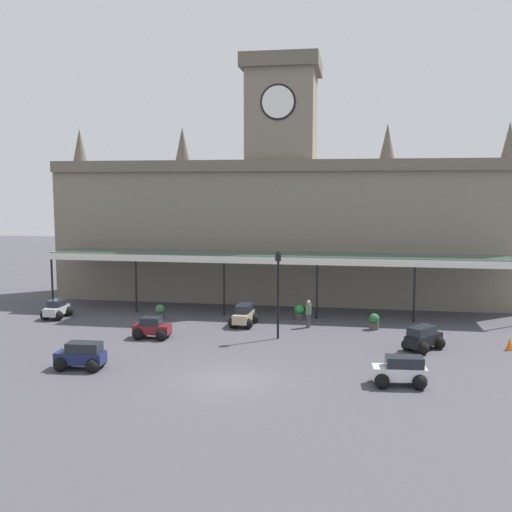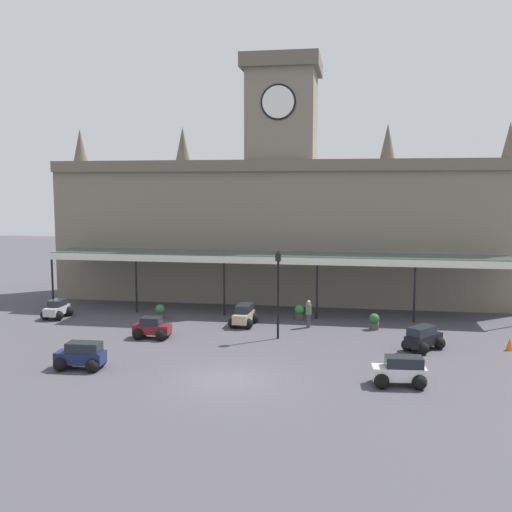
{
  "view_description": "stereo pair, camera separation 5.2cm",
  "coord_description": "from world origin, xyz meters",
  "px_view_note": "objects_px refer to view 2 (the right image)",
  "views": [
    {
      "loc": [
        5.19,
        -24.33,
        8.38
      ],
      "look_at": [
        0.0,
        7.29,
        4.64
      ],
      "focal_mm": 41.2,
      "sensor_mm": 36.0,
      "label": 1
    },
    {
      "loc": [
        5.24,
        -24.32,
        8.38
      ],
      "look_at": [
        0.0,
        7.29,
        4.64
      ],
      "focal_mm": 41.2,
      "sensor_mm": 36.0,
      "label": 2
    }
  ],
  "objects_px": {
    "car_maroon_sedan": "(152,329)",
    "car_navy_estate": "(81,357)",
    "car_silver_sedan": "(57,310)",
    "planter_by_canopy": "(299,312)",
    "planter_forecourt_centre": "(374,321)",
    "car_black_estate": "(423,339)",
    "planter_near_kerb": "(160,312)",
    "pedestrian_beside_cars": "(308,313)",
    "traffic_cone": "(510,344)",
    "car_white_estate": "(400,373)",
    "victorian_lamppost": "(278,284)",
    "car_beige_estate": "(244,316)"
  },
  "relations": [
    {
      "from": "planter_forecourt_centre",
      "to": "car_maroon_sedan",
      "type": "bearing_deg",
      "value": -161.62
    },
    {
      "from": "car_navy_estate",
      "to": "planter_by_canopy",
      "type": "bearing_deg",
      "value": 52.6
    },
    {
      "from": "car_navy_estate",
      "to": "pedestrian_beside_cars",
      "type": "distance_m",
      "value": 13.9
    },
    {
      "from": "car_navy_estate",
      "to": "planter_near_kerb",
      "type": "relative_size",
      "value": 2.38
    },
    {
      "from": "car_silver_sedan",
      "to": "pedestrian_beside_cars",
      "type": "height_order",
      "value": "pedestrian_beside_cars"
    },
    {
      "from": "car_maroon_sedan",
      "to": "car_navy_estate",
      "type": "distance_m",
      "value": 6.07
    },
    {
      "from": "car_maroon_sedan",
      "to": "car_white_estate",
      "type": "distance_m",
      "value": 14.33
    },
    {
      "from": "car_silver_sedan",
      "to": "pedestrian_beside_cars",
      "type": "bearing_deg",
      "value": 0.13
    },
    {
      "from": "car_maroon_sedan",
      "to": "car_navy_estate",
      "type": "relative_size",
      "value": 0.9
    },
    {
      "from": "car_navy_estate",
      "to": "car_white_estate",
      "type": "relative_size",
      "value": 0.99
    },
    {
      "from": "car_beige_estate",
      "to": "planter_near_kerb",
      "type": "height_order",
      "value": "car_beige_estate"
    },
    {
      "from": "car_maroon_sedan",
      "to": "pedestrian_beside_cars",
      "type": "height_order",
      "value": "pedestrian_beside_cars"
    },
    {
      "from": "car_beige_estate",
      "to": "planter_forecourt_centre",
      "type": "relative_size",
      "value": 2.39
    },
    {
      "from": "car_navy_estate",
      "to": "car_maroon_sedan",
      "type": "bearing_deg",
      "value": 77.05
    },
    {
      "from": "car_white_estate",
      "to": "planter_forecourt_centre",
      "type": "xyz_separation_m",
      "value": [
        -0.74,
        9.96,
        -0.07
      ]
    },
    {
      "from": "planter_near_kerb",
      "to": "planter_by_canopy",
      "type": "bearing_deg",
      "value": 8.26
    },
    {
      "from": "car_maroon_sedan",
      "to": "planter_forecourt_centre",
      "type": "height_order",
      "value": "car_maroon_sedan"
    },
    {
      "from": "car_maroon_sedan",
      "to": "planter_near_kerb",
      "type": "relative_size",
      "value": 2.14
    },
    {
      "from": "car_black_estate",
      "to": "planter_near_kerb",
      "type": "height_order",
      "value": "car_black_estate"
    },
    {
      "from": "car_navy_estate",
      "to": "car_black_estate",
      "type": "height_order",
      "value": "same"
    },
    {
      "from": "victorian_lamppost",
      "to": "planter_near_kerb",
      "type": "xyz_separation_m",
      "value": [
        -8.06,
        3.61,
        -2.58
      ]
    },
    {
      "from": "victorian_lamppost",
      "to": "traffic_cone",
      "type": "bearing_deg",
      "value": -1.78
    },
    {
      "from": "car_silver_sedan",
      "to": "victorian_lamppost",
      "type": "xyz_separation_m",
      "value": [
        14.75,
        -2.85,
        2.57
      ]
    },
    {
      "from": "car_black_estate",
      "to": "planter_by_canopy",
      "type": "distance_m",
      "value": 9.19
    },
    {
      "from": "pedestrian_beside_cars",
      "to": "traffic_cone",
      "type": "relative_size",
      "value": 2.49
    },
    {
      "from": "car_black_estate",
      "to": "car_beige_estate",
      "type": "height_order",
      "value": "same"
    },
    {
      "from": "traffic_cone",
      "to": "victorian_lamppost",
      "type": "bearing_deg",
      "value": 178.22
    },
    {
      "from": "car_maroon_sedan",
      "to": "car_navy_estate",
      "type": "height_order",
      "value": "car_navy_estate"
    },
    {
      "from": "car_white_estate",
      "to": "planter_forecourt_centre",
      "type": "height_order",
      "value": "car_white_estate"
    },
    {
      "from": "car_maroon_sedan",
      "to": "car_beige_estate",
      "type": "xyz_separation_m",
      "value": [
        4.5,
        3.85,
        0.06
      ]
    },
    {
      "from": "planter_near_kerb",
      "to": "car_maroon_sedan",
      "type": "bearing_deg",
      "value": -76.7
    },
    {
      "from": "planter_near_kerb",
      "to": "traffic_cone",
      "type": "bearing_deg",
      "value": -11.17
    },
    {
      "from": "car_navy_estate",
      "to": "victorian_lamppost",
      "type": "height_order",
      "value": "victorian_lamppost"
    },
    {
      "from": "car_silver_sedan",
      "to": "car_black_estate",
      "type": "xyz_separation_m",
      "value": [
        22.47,
        -3.94,
        0.06
      ]
    },
    {
      "from": "car_maroon_sedan",
      "to": "traffic_cone",
      "type": "bearing_deg",
      "value": 2.02
    },
    {
      "from": "car_navy_estate",
      "to": "planter_near_kerb",
      "type": "bearing_deg",
      "value": 88.61
    },
    {
      "from": "car_black_estate",
      "to": "planter_forecourt_centre",
      "type": "relative_size",
      "value": 2.51
    },
    {
      "from": "car_maroon_sedan",
      "to": "car_black_estate",
      "type": "xyz_separation_m",
      "value": [
        14.68,
        -0.04,
        0.06
      ]
    },
    {
      "from": "car_silver_sedan",
      "to": "car_black_estate",
      "type": "relative_size",
      "value": 0.85
    },
    {
      "from": "car_white_estate",
      "to": "planter_forecourt_centre",
      "type": "relative_size",
      "value": 2.41
    },
    {
      "from": "planter_forecourt_centre",
      "to": "victorian_lamppost",
      "type": "bearing_deg",
      "value": -150.46
    },
    {
      "from": "car_maroon_sedan",
      "to": "planter_by_canopy",
      "type": "distance_m",
      "value": 9.73
    },
    {
      "from": "car_black_estate",
      "to": "car_maroon_sedan",
      "type": "bearing_deg",
      "value": 179.85
    },
    {
      "from": "car_maroon_sedan",
      "to": "car_black_estate",
      "type": "distance_m",
      "value": 14.68
    },
    {
      "from": "car_silver_sedan",
      "to": "car_maroon_sedan",
      "type": "height_order",
      "value": "same"
    },
    {
      "from": "car_maroon_sedan",
      "to": "car_silver_sedan",
      "type": "bearing_deg",
      "value": 153.38
    },
    {
      "from": "car_maroon_sedan",
      "to": "planter_forecourt_centre",
      "type": "distance_m",
      "value": 13.0
    },
    {
      "from": "car_silver_sedan",
      "to": "planter_forecourt_centre",
      "type": "xyz_separation_m",
      "value": [
        20.12,
        0.19,
        -0.01
      ]
    },
    {
      "from": "car_maroon_sedan",
      "to": "car_beige_estate",
      "type": "distance_m",
      "value": 5.92
    },
    {
      "from": "car_maroon_sedan",
      "to": "car_black_estate",
      "type": "bearing_deg",
      "value": -0.15
    }
  ]
}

